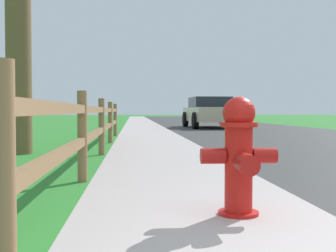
{
  "coord_description": "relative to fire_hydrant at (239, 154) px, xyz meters",
  "views": [
    {
      "loc": [
        -1.52,
        -1.85,
        0.8
      ],
      "look_at": [
        -0.67,
        8.69,
        0.43
      ],
      "focal_mm": 46.19,
      "sensor_mm": 36.0,
      "label": 1
    }
  ],
  "objects": [
    {
      "name": "curb_concrete",
      "position": [
        -2.29,
        25.63,
        -0.47
      ],
      "size": [
        6.0,
        66.0,
        0.01
      ],
      "primitive_type": "cube",
      "color": "#B3A6A4",
      "rests_on": "ground"
    },
    {
      "name": "fire_hydrant",
      "position": [
        0.0,
        0.0,
        0.0
      ],
      "size": [
        0.58,
        0.48,
        0.91
      ],
      "color": "red",
      "rests_on": "ground"
    },
    {
      "name": "rail_fence",
      "position": [
        -1.37,
        4.59,
        0.13
      ],
      "size": [
        0.11,
        11.87,
        1.02
      ],
      "color": "olive",
      "rests_on": "ground"
    },
    {
      "name": "grass_verge",
      "position": [
        -3.79,
        25.63,
        -0.47
      ],
      "size": [
        5.0,
        66.0,
        0.0
      ],
      "primitive_type": "cube",
      "color": "#2E7D2C",
      "rests_on": "ground"
    },
    {
      "name": "road_asphalt",
      "position": [
        4.21,
        25.63,
        -0.47
      ],
      "size": [
        7.0,
        66.0,
        0.01
      ],
      "primitive_type": "cube",
      "color": "#363636",
      "rests_on": "ground"
    },
    {
      "name": "ground_plane",
      "position": [
        0.71,
        23.63,
        -0.47
      ],
      "size": [
        120.0,
        120.0,
        0.0
      ],
      "primitive_type": "plane",
      "color": "#2E7D2C"
    },
    {
      "name": "parked_suv_beige",
      "position": [
        2.86,
        17.17,
        0.28
      ],
      "size": [
        2.27,
        4.75,
        1.46
      ],
      "color": "#C6B793",
      "rests_on": "ground"
    }
  ]
}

